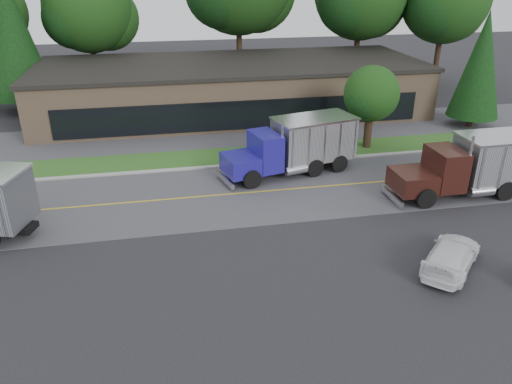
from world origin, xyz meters
TOP-DOWN VIEW (x-y plane):
  - ground at (0.00, 0.00)m, footprint 140.00×140.00m
  - road at (0.00, 9.00)m, footprint 60.00×8.00m
  - center_line at (0.00, 9.00)m, footprint 60.00×0.12m
  - curb at (0.00, 13.20)m, footprint 60.00×0.30m
  - grass_verge at (0.00, 15.00)m, footprint 60.00×3.40m
  - far_parking at (0.00, 20.00)m, footprint 60.00×7.00m
  - strip_mall at (2.00, 26.00)m, footprint 32.00×12.00m
  - tree_far_b at (-9.87, 34.10)m, footprint 8.51×8.01m
  - tree_far_e at (24.14, 31.11)m, footprint 9.13×8.60m
  - evergreen_left at (-16.00, 30.00)m, footprint 5.55×5.55m
  - evergreen_right at (20.00, 18.00)m, footprint 3.91×3.91m
  - tree_verge at (10.06, 15.05)m, footprint 4.03×3.80m
  - dump_truck_blue at (3.87, 11.56)m, footprint 8.72×4.40m
  - dump_truck_maroon at (13.35, 6.50)m, footprint 9.68×2.78m
  - rally_car at (7.50, -0.24)m, footprint 4.32×4.35m

SIDE VIEW (x-z plane):
  - ground at x=0.00m, z-range 0.00..0.00m
  - road at x=0.00m, z-range -0.01..0.01m
  - center_line at x=0.00m, z-range 0.00..0.00m
  - curb at x=0.00m, z-range -0.06..0.06m
  - grass_verge at x=0.00m, z-range -0.01..0.01m
  - far_parking at x=0.00m, z-range -0.01..0.01m
  - rally_car at x=7.50m, z-range 0.00..1.26m
  - dump_truck_blue at x=3.87m, z-range 0.13..3.49m
  - dump_truck_maroon at x=13.35m, z-range 0.13..3.49m
  - strip_mall at x=2.00m, z-range 0.00..4.00m
  - tree_verge at x=10.06m, z-range 0.78..6.53m
  - evergreen_right at x=20.00m, z-range 0.44..9.32m
  - evergreen_left at x=-16.00m, z-range 0.63..13.23m
  - tree_far_b at x=-9.87m, z-range 1.67..13.81m
  - tree_far_e at x=24.14m, z-range 1.80..14.83m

